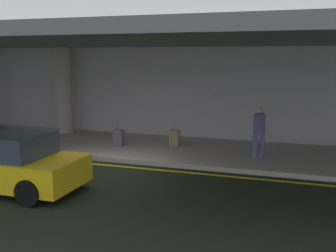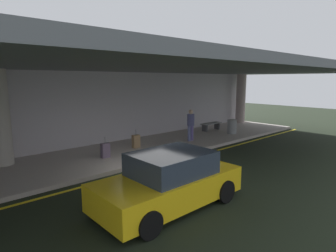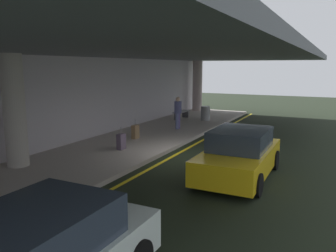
{
  "view_description": "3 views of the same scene",
  "coord_description": "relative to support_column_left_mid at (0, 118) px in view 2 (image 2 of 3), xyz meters",
  "views": [
    {
      "loc": [
        5.65,
        -10.46,
        3.4
      ],
      "look_at": [
        1.36,
        2.59,
        1.02
      ],
      "focal_mm": 42.69,
      "sensor_mm": 36.0,
      "label": 1
    },
    {
      "loc": [
        -6.29,
        -7.52,
        3.4
      ],
      "look_at": [
        1.78,
        1.39,
        1.4
      ],
      "focal_mm": 29.83,
      "sensor_mm": 36.0,
      "label": 2
    },
    {
      "loc": [
        -11.57,
        -4.83,
        3.4
      ],
      "look_at": [
        2.02,
        1.92,
        0.73
      ],
      "focal_mm": 36.54,
      "sensor_mm": 36.0,
      "label": 3
    }
  ],
  "objects": [
    {
      "name": "lane_stripe_yellow",
      "position": [
        4.0,
        -3.84,
        -1.97
      ],
      "size": [
        26.0,
        0.14,
        0.01
      ],
      "primitive_type": "cube",
      "color": "yellow",
      "rests_on": "ground"
    },
    {
      "name": "support_column_center",
      "position": [
        16.0,
        0.0,
        0.0
      ],
      "size": [
        0.7,
        0.7,
        3.65
      ],
      "primitive_type": "cylinder",
      "color": "#B79F9D",
      "rests_on": "sidewalk"
    },
    {
      "name": "traveler_with_luggage",
      "position": [
        8.48,
        -1.9,
        -0.86
      ],
      "size": [
        0.38,
        0.38,
        1.68
      ],
      "rotation": [
        0.0,
        0.0,
        1.49
      ],
      "color": "slate",
      "rests_on": "sidewalk"
    },
    {
      "name": "car_yellow_taxi",
      "position": [
        2.53,
        -6.73,
        -1.26
      ],
      "size": [
        4.1,
        1.92,
        1.5
      ],
      "rotation": [
        0.0,
        0.0,
        3.09
      ],
      "color": "yellow",
      "rests_on": "ground"
    },
    {
      "name": "trash_bin_steel",
      "position": [
        11.83,
        -2.2,
        -1.4
      ],
      "size": [
        0.56,
        0.56,
        0.85
      ],
      "primitive_type": "cylinder",
      "color": "gray",
      "rests_on": "sidewalk"
    },
    {
      "name": "support_column_left_mid",
      "position": [
        0.0,
        0.0,
        0.0
      ],
      "size": [
        0.7,
        0.7,
        3.65
      ],
      "primitive_type": "cylinder",
      "color": "#AEA69D",
      "rests_on": "sidewalk"
    },
    {
      "name": "bench_metal",
      "position": [
        11.76,
        -0.63,
        -1.47
      ],
      "size": [
        1.6,
        0.5,
        0.48
      ],
      "color": "slate",
      "rests_on": "sidewalk"
    },
    {
      "name": "ceiling_overhang",
      "position": [
        4.0,
        -1.86,
        1.97
      ],
      "size": [
        28.0,
        13.2,
        0.3
      ],
      "primitive_type": "cube",
      "color": "slate",
      "rests_on": "support_column_far_left"
    },
    {
      "name": "terminal_back_wall",
      "position": [
        4.0,
        0.89,
        -0.07
      ],
      "size": [
        26.0,
        0.3,
        3.8
      ],
      "primitive_type": "cube",
      "color": "#BBB4BD",
      "rests_on": "ground"
    },
    {
      "name": "ground_plane",
      "position": [
        4.0,
        -4.46,
        -1.97
      ],
      "size": [
        60.0,
        60.0,
        0.0
      ],
      "primitive_type": "plane",
      "color": "black"
    },
    {
      "name": "suitcase_upright_primary",
      "position": [
        5.39,
        -1.2,
        -1.51
      ],
      "size": [
        0.36,
        0.22,
        0.9
      ],
      "rotation": [
        0.0,
        0.0,
        0.49
      ],
      "color": "olive",
      "rests_on": "sidewalk"
    },
    {
      "name": "suitcase_upright_secondary",
      "position": [
        3.39,
        -1.78,
        -1.51
      ],
      "size": [
        0.36,
        0.22,
        0.9
      ],
      "rotation": [
        0.0,
        0.0,
        0.25
      ],
      "color": "#5F4F66",
      "rests_on": "sidewalk"
    },
    {
      "name": "sidewalk",
      "position": [
        4.0,
        -1.36,
        -1.9
      ],
      "size": [
        26.0,
        4.2,
        0.15
      ],
      "primitive_type": "cube",
      "color": "#B1A59E",
      "rests_on": "ground"
    }
  ]
}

